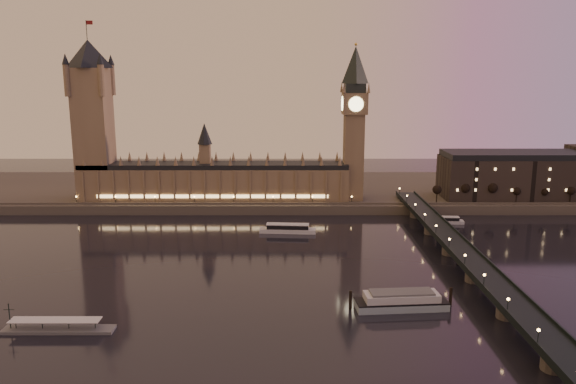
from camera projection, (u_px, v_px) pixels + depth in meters
name	position (u px, v px, depth m)	size (l,w,h in m)	color
ground	(267.00, 267.00, 267.05)	(700.00, 700.00, 0.00)	black
far_embankment	(314.00, 191.00, 427.92)	(560.00, 130.00, 6.00)	#423D35
palace_of_westminster	(214.00, 177.00, 380.95)	(180.00, 26.62, 52.00)	brown
victoria_tower	(92.00, 111.00, 371.82)	(31.68, 31.68, 118.00)	brown
big_ben	(354.00, 114.00, 372.32)	(17.68, 17.68, 104.00)	brown
westminster_bridge	(460.00, 256.00, 265.98)	(13.20, 260.00, 15.30)	black
city_block	(553.00, 173.00, 390.74)	(155.00, 45.00, 34.00)	black
bare_tree_0	(439.00, 191.00, 370.83)	(5.53, 5.53, 11.25)	black
bare_tree_1	(465.00, 191.00, 370.85)	(5.53, 5.53, 11.25)	black
bare_tree_2	(491.00, 191.00, 370.86)	(5.53, 5.53, 11.25)	black
bare_tree_3	(517.00, 191.00, 370.87)	(5.53, 5.53, 11.25)	black
bare_tree_4	(542.00, 191.00, 370.88)	(5.53, 5.53, 11.25)	black
bare_tree_5	(568.00, 191.00, 370.89)	(5.53, 5.53, 11.25)	black
cruise_boat_a	(288.00, 229.00, 324.82)	(32.79, 9.32, 5.18)	silver
cruise_boat_b	(444.00, 220.00, 345.08)	(23.42, 7.10, 4.27)	silver
moored_barge	(401.00, 301.00, 219.23)	(41.26, 12.93, 7.59)	#8AA2AF
pontoon_pier	(58.00, 328.00, 200.18)	(39.63, 6.61, 10.57)	#595B5E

